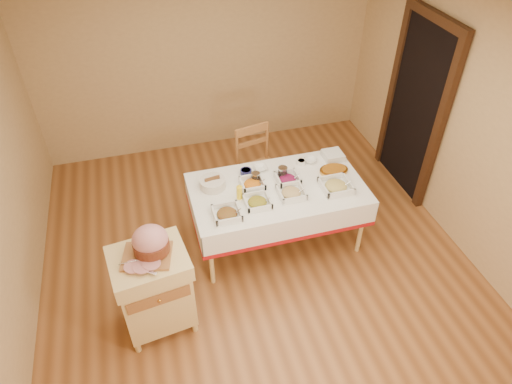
# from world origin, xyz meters

# --- Properties ---
(room_shell) EXTENTS (5.00, 5.00, 5.00)m
(room_shell) POSITION_xyz_m (0.00, 0.00, 1.30)
(room_shell) COLOR brown
(room_shell) RESTS_ON ground
(doorway) EXTENTS (0.09, 1.10, 2.20)m
(doorway) POSITION_xyz_m (2.20, 0.90, 1.11)
(doorway) COLOR black
(doorway) RESTS_ON ground
(dining_table) EXTENTS (1.82, 1.02, 0.76)m
(dining_table) POSITION_xyz_m (0.30, 0.30, 0.60)
(dining_table) COLOR #E2C47C
(dining_table) RESTS_ON ground
(butcher_cart) EXTENTS (0.71, 0.62, 0.92)m
(butcher_cart) POSITION_xyz_m (-1.10, -0.46, 0.52)
(butcher_cart) COLOR #E2C47C
(butcher_cart) RESTS_ON ground
(dining_chair) EXTENTS (0.54, 0.53, 1.03)m
(dining_chair) POSITION_xyz_m (0.28, 0.97, 0.53)
(dining_chair) COLOR #9B6232
(dining_chair) RESTS_ON ground
(ham_on_board) EXTENTS (0.43, 0.41, 0.28)m
(ham_on_board) POSITION_xyz_m (-1.05, -0.43, 1.04)
(ham_on_board) COLOR #9B6232
(ham_on_board) RESTS_ON butcher_cart
(serving_dish_a) EXTENTS (0.27, 0.26, 0.12)m
(serving_dish_a) POSITION_xyz_m (-0.31, 0.01, 0.80)
(serving_dish_a) COLOR white
(serving_dish_a) RESTS_ON dining_table
(serving_dish_b) EXTENTS (0.25, 0.25, 0.10)m
(serving_dish_b) POSITION_xyz_m (0.02, 0.10, 0.79)
(serving_dish_b) COLOR white
(serving_dish_b) RESTS_ON dining_table
(serving_dish_c) EXTENTS (0.26, 0.26, 0.11)m
(serving_dish_c) POSITION_xyz_m (0.39, 0.14, 0.79)
(serving_dish_c) COLOR white
(serving_dish_c) RESTS_ON dining_table
(serving_dish_d) EXTENTS (0.30, 0.30, 0.11)m
(serving_dish_d) POSITION_xyz_m (0.88, 0.11, 0.80)
(serving_dish_d) COLOR white
(serving_dish_d) RESTS_ON dining_table
(serving_dish_e) EXTENTS (0.25, 0.24, 0.11)m
(serving_dish_e) POSITION_xyz_m (0.05, 0.39, 0.80)
(serving_dish_e) COLOR white
(serving_dish_e) RESTS_ON dining_table
(serving_dish_f) EXTENTS (0.25, 0.24, 0.11)m
(serving_dish_f) POSITION_xyz_m (0.43, 0.37, 0.80)
(serving_dish_f) COLOR white
(serving_dish_f) RESTS_ON dining_table
(small_bowl_left) EXTENTS (0.12, 0.12, 0.06)m
(small_bowl_left) POSITION_xyz_m (-0.31, 0.62, 0.79)
(small_bowl_left) COLOR white
(small_bowl_left) RESTS_ON dining_table
(small_bowl_mid) EXTENTS (0.12, 0.12, 0.05)m
(small_bowl_mid) POSITION_xyz_m (0.04, 0.62, 0.79)
(small_bowl_mid) COLOR #1B1D51
(small_bowl_mid) RESTS_ON dining_table
(small_bowl_right) EXTENTS (0.10, 0.10, 0.05)m
(small_bowl_right) POSITION_xyz_m (0.68, 0.63, 0.79)
(small_bowl_right) COLOR white
(small_bowl_right) RESTS_ON dining_table
(bowl_white_imported) EXTENTS (0.16, 0.16, 0.04)m
(bowl_white_imported) POSITION_xyz_m (0.22, 0.65, 0.78)
(bowl_white_imported) COLOR white
(bowl_white_imported) RESTS_ON dining_table
(bowl_small_imported) EXTENTS (0.16, 0.16, 0.04)m
(bowl_small_imported) POSITION_xyz_m (0.80, 0.64, 0.78)
(bowl_small_imported) COLOR white
(bowl_small_imported) RESTS_ON dining_table
(preserve_jar_left) EXTENTS (0.09, 0.09, 0.12)m
(preserve_jar_left) POSITION_xyz_m (0.10, 0.46, 0.81)
(preserve_jar_left) COLOR silver
(preserve_jar_left) RESTS_ON dining_table
(preserve_jar_right) EXTENTS (0.10, 0.10, 0.13)m
(preserve_jar_right) POSITION_xyz_m (0.40, 0.45, 0.82)
(preserve_jar_right) COLOR silver
(preserve_jar_right) RESTS_ON dining_table
(mustard_bottle) EXTENTS (0.06, 0.06, 0.18)m
(mustard_bottle) POSITION_xyz_m (-0.13, 0.24, 0.84)
(mustard_bottle) COLOR yellow
(mustard_bottle) RESTS_ON dining_table
(bread_basket) EXTENTS (0.27, 0.27, 0.12)m
(bread_basket) POSITION_xyz_m (-0.35, 0.49, 0.81)
(bread_basket) COLOR silver
(bread_basket) RESTS_ON dining_table
(plate_stack) EXTENTS (0.21, 0.21, 0.08)m
(plate_stack) POSITION_xyz_m (1.06, 0.63, 0.80)
(plate_stack) COLOR white
(plate_stack) RESTS_ON dining_table
(brass_platter) EXTENTS (0.32, 0.23, 0.04)m
(brass_platter) POSITION_xyz_m (0.97, 0.40, 0.78)
(brass_platter) COLOR gold
(brass_platter) RESTS_ON dining_table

